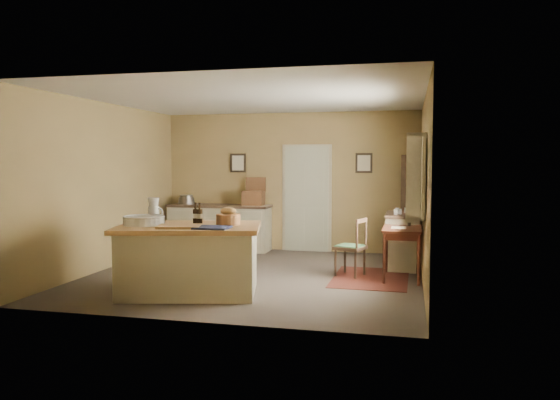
# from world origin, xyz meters

# --- Properties ---
(ground) EXTENTS (5.00, 5.00, 0.00)m
(ground) POSITION_xyz_m (0.00, 0.00, 0.00)
(ground) COLOR #50453D
(ground) RESTS_ON ground
(wall_back) EXTENTS (5.00, 0.10, 2.70)m
(wall_back) POSITION_xyz_m (0.00, 2.50, 1.35)
(wall_back) COLOR #997C48
(wall_back) RESTS_ON ground
(wall_front) EXTENTS (5.00, 0.10, 2.70)m
(wall_front) POSITION_xyz_m (0.00, -2.50, 1.35)
(wall_front) COLOR #997C48
(wall_front) RESTS_ON ground
(wall_left) EXTENTS (0.10, 5.00, 2.70)m
(wall_left) POSITION_xyz_m (-2.50, 0.00, 1.35)
(wall_left) COLOR #997C48
(wall_left) RESTS_ON ground
(wall_right) EXTENTS (0.10, 5.00, 2.70)m
(wall_right) POSITION_xyz_m (2.50, 0.00, 1.35)
(wall_right) COLOR #997C48
(wall_right) RESTS_ON ground
(ceiling) EXTENTS (5.00, 5.00, 0.00)m
(ceiling) POSITION_xyz_m (0.00, 0.00, 2.70)
(ceiling) COLOR silver
(ceiling) RESTS_ON wall_back
(door) EXTENTS (0.97, 0.06, 2.11)m
(door) POSITION_xyz_m (0.35, 2.47, 1.05)
(door) COLOR #BABBA1
(door) RESTS_ON ground
(framed_prints) EXTENTS (2.82, 0.02, 0.38)m
(framed_prints) POSITION_xyz_m (0.20, 2.48, 1.72)
(framed_prints) COLOR black
(framed_prints) RESTS_ON ground
(window) EXTENTS (0.25, 1.99, 1.12)m
(window) POSITION_xyz_m (2.42, -0.20, 1.55)
(window) COLOR #BAB493
(window) RESTS_ON ground
(work_island) EXTENTS (2.07, 1.59, 1.20)m
(work_island) POSITION_xyz_m (-0.53, -1.30, 0.48)
(work_island) COLOR #BAB493
(work_island) RESTS_ON ground
(sideboard) EXTENTS (2.04, 0.58, 1.18)m
(sideboard) POSITION_xyz_m (-1.34, 2.20, 0.48)
(sideboard) COLOR #BAB493
(sideboard) RESTS_ON ground
(rug) EXTENTS (1.13, 1.62, 0.01)m
(rug) POSITION_xyz_m (1.75, 0.20, 0.00)
(rug) COLOR #531A11
(rug) RESTS_ON ground
(writing_desk) EXTENTS (0.56, 0.92, 0.82)m
(writing_desk) POSITION_xyz_m (2.20, 0.28, 0.67)
(writing_desk) COLOR #33140D
(writing_desk) RESTS_ON ground
(desk_chair) EXTENTS (0.52, 0.52, 0.87)m
(desk_chair) POSITION_xyz_m (1.43, 0.30, 0.44)
(desk_chair) COLOR black
(desk_chair) RESTS_ON ground
(right_cabinet) EXTENTS (0.55, 0.98, 0.99)m
(right_cabinet) POSITION_xyz_m (2.20, 1.16, 0.46)
(right_cabinet) COLOR #BAB493
(right_cabinet) RESTS_ON ground
(shelving_unit) EXTENTS (0.32, 0.84, 1.86)m
(shelving_unit) POSITION_xyz_m (2.35, 2.00, 0.93)
(shelving_unit) COLOR black
(shelving_unit) RESTS_ON ground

